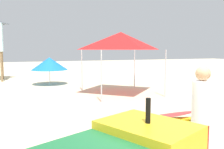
# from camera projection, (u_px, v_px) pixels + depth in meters

# --- Properties ---
(surfboard_pile) EXTENTS (2.55, 0.71, 0.32)m
(surfboard_pile) POSITION_uv_depth(u_px,v_px,m) (161.00, 120.00, 6.67)
(surfboard_pile) COLOR yellow
(surfboard_pile) RESTS_ON ground
(lifeguard_near_center) EXTENTS (0.32, 0.32, 1.80)m
(lifeguard_near_center) POSITION_uv_depth(u_px,v_px,m) (202.00, 113.00, 3.97)
(lifeguard_near_center) COLOR red
(lifeguard_near_center) RESTS_ON ground
(popup_canopy) EXTENTS (3.00, 3.00, 2.87)m
(popup_canopy) POSITION_uv_depth(u_px,v_px,m) (121.00, 41.00, 11.30)
(popup_canopy) COLOR #B2B2B7
(popup_canopy) RESTS_ON ground
(beach_umbrella_left) EXTENTS (2.10, 2.10, 1.61)m
(beach_umbrella_left) POSITION_uv_depth(u_px,v_px,m) (49.00, 64.00, 14.26)
(beach_umbrella_left) COLOR beige
(beach_umbrella_left) RESTS_ON ground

